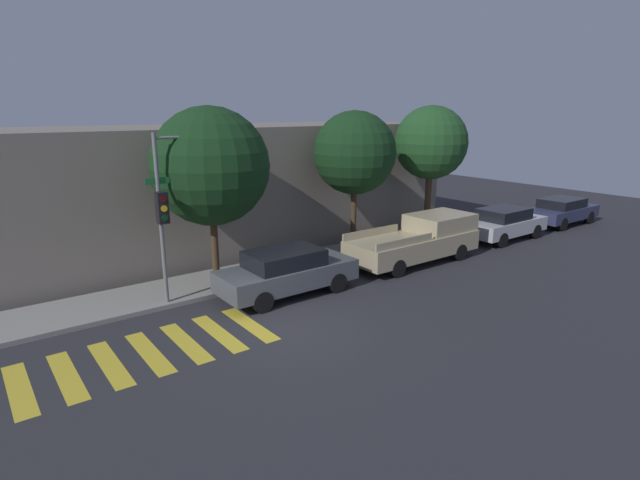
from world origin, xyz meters
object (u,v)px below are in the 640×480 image
sedan_far_end (562,210)px  sedan_near_corner (287,271)px  tree_near_corner (210,167)px  tree_midblock (355,153)px  pickup_truck (419,239)px  sedan_middle (504,223)px  tree_far_end (431,143)px  traffic_light_pole (178,193)px

sedan_far_end → sedan_near_corner: bearing=180.0°
tree_near_corner → tree_midblock: (6.03, -0.00, 0.12)m
pickup_truck → tree_near_corner: (-7.53, 2.21, 3.11)m
sedan_near_corner → sedan_middle: sedan_near_corner is taller
sedan_far_end → tree_midblock: size_ratio=0.75×
tree_midblock → tree_far_end: size_ratio=0.97×
sedan_far_end → tree_near_corner: tree_near_corner is taller
traffic_light_pole → sedan_middle: traffic_light_pole is taller
sedan_near_corner → sedan_far_end: 16.78m
traffic_light_pole → sedan_near_corner: 4.10m
sedan_middle → sedan_far_end: (5.06, 0.00, -0.03)m
sedan_near_corner → pickup_truck: 6.14m
pickup_truck → tree_midblock: bearing=124.1°
sedan_far_end → tree_midblock: bearing=169.7°
pickup_truck → sedan_middle: size_ratio=1.31×
traffic_light_pole → sedan_middle: 14.89m
sedan_near_corner → pickup_truck: (6.13, -0.00, 0.09)m
pickup_truck → sedan_far_end: size_ratio=1.29×
sedan_near_corner → pickup_truck: bearing=-0.0°
sedan_middle → sedan_far_end: sedan_middle is taller
traffic_light_pole → tree_far_end: size_ratio=0.86×
tree_midblock → sedan_near_corner: bearing=-154.6°
traffic_light_pole → tree_far_end: bearing=4.5°
sedan_far_end → tree_far_end: (-7.74, 2.21, 3.58)m
traffic_light_pole → sedan_near_corner: size_ratio=1.14×
pickup_truck → sedan_far_end: bearing=0.0°
tree_near_corner → traffic_light_pole: bearing=-147.7°
sedan_far_end → tree_far_end: bearing=164.1°
sedan_far_end → pickup_truck: bearing=-180.0°
tree_far_end → sedan_near_corner: bearing=-166.3°
tree_near_corner → tree_far_end: (10.43, -0.00, 0.33)m
pickup_truck → sedan_middle: pickup_truck is taller
traffic_light_pole → tree_near_corner: bearing=32.3°
tree_midblock → traffic_light_pole: bearing=-172.9°
traffic_light_pole → tree_midblock: 7.61m
traffic_light_pole → tree_near_corner: 1.84m
sedan_middle → tree_far_end: bearing=140.6°
traffic_light_pole → pickup_truck: size_ratio=0.93×
sedan_far_end → tree_midblock: tree_midblock is taller
pickup_truck → tree_far_end: tree_far_end is taller
sedan_far_end → tree_near_corner: size_ratio=0.73×
sedan_middle → tree_near_corner: size_ratio=0.72×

